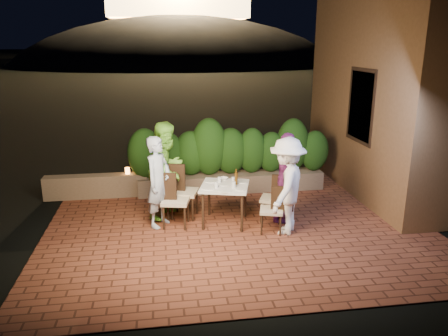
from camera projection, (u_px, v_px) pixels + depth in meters
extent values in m
plane|color=black|center=(242.00, 233.00, 7.83)|extent=(400.00, 400.00, 0.00)
cube|color=brown|center=(237.00, 225.00, 8.32)|extent=(7.00, 6.00, 0.15)
cube|color=brown|center=(388.00, 79.00, 9.53)|extent=(1.60, 5.00, 5.00)
cube|color=black|center=(362.00, 106.00, 9.09)|extent=(0.08, 1.00, 1.40)
cube|color=black|center=(362.00, 106.00, 9.09)|extent=(0.06, 1.15, 1.55)
cube|color=#745F4A|center=(232.00, 182.00, 9.98)|extent=(4.20, 0.55, 0.40)
cube|color=#745F4A|center=(96.00, 186.00, 9.54)|extent=(2.20, 0.30, 0.50)
ellipsoid|color=black|center=(181.00, 91.00, 66.20)|extent=(52.00, 40.00, 22.00)
cylinder|color=white|center=(208.00, 188.00, 7.84)|extent=(0.24, 0.24, 0.01)
cylinder|color=white|center=(211.00, 181.00, 8.24)|extent=(0.22, 0.22, 0.01)
cylinder|color=white|center=(241.00, 189.00, 7.79)|extent=(0.21, 0.21, 0.01)
cylinder|color=white|center=(242.00, 182.00, 8.20)|extent=(0.21, 0.21, 0.01)
cylinder|color=white|center=(224.00, 184.00, 8.06)|extent=(0.22, 0.22, 0.01)
cylinder|color=white|center=(225.00, 191.00, 7.71)|extent=(0.23, 0.23, 0.01)
cylinder|color=silver|center=(216.00, 185.00, 7.88)|extent=(0.06, 0.06, 0.11)
cylinder|color=silver|center=(219.00, 180.00, 8.16)|extent=(0.06, 0.06, 0.11)
cylinder|color=silver|center=(234.00, 185.00, 7.87)|extent=(0.07, 0.07, 0.11)
cylinder|color=silver|center=(233.00, 180.00, 8.17)|extent=(0.06, 0.06, 0.10)
imported|color=white|center=(224.00, 178.00, 8.35)|extent=(0.22, 0.22, 0.04)
imported|color=#A4B8D3|center=(158.00, 182.00, 7.91)|extent=(0.67, 0.74, 1.69)
imported|color=#7DD442|center=(167.00, 170.00, 8.34)|extent=(1.10, 1.15, 1.86)
imported|color=white|center=(287.00, 186.00, 7.61)|extent=(1.14, 1.29, 1.73)
imported|color=#7A2870|center=(287.00, 177.00, 8.13)|extent=(0.87, 1.08, 1.71)
cylinder|color=orange|center=(127.00, 171.00, 9.55)|extent=(0.10, 0.10, 0.14)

